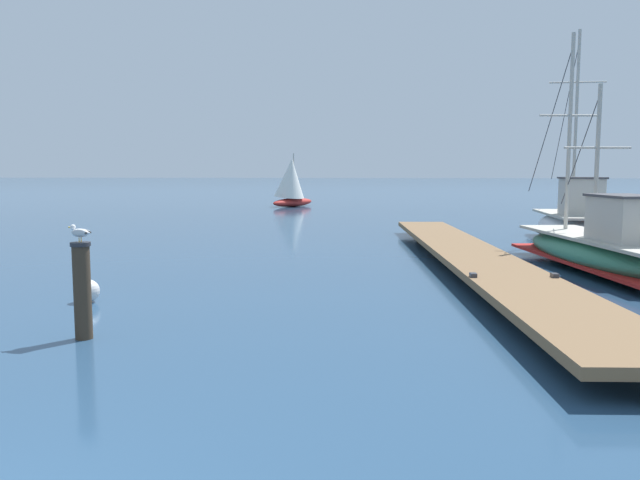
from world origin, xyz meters
TOP-DOWN VIEW (x-y plane):
  - floating_dock at (5.61, 13.48)m, footprint 3.16×19.49m
  - fishing_boat_0 at (10.16, 20.18)m, footprint 2.37×6.47m
  - fishing_boat_1 at (8.84, 13.43)m, footprint 2.96×8.72m
  - mooring_piling at (-1.24, 6.07)m, footprint 0.30×0.30m
  - perched_seagull at (-1.23, 6.07)m, footprint 0.38×0.18m
  - mooring_buoy at (-2.39, 8.64)m, footprint 0.45×0.45m
  - distant_sailboat at (-2.86, 40.81)m, footprint 3.18×4.17m

SIDE VIEW (x-z plane):
  - mooring_buoy at x=-2.39m, z-range -0.03..0.49m
  - floating_dock at x=5.61m, z-range 0.10..0.63m
  - fishing_boat_1 at x=8.84m, z-range -2.57..3.76m
  - fishing_boat_0 at x=10.16m, z-range -3.04..4.41m
  - mooring_piling at x=-1.24m, z-range 0.04..1.52m
  - perched_seagull at x=-1.23m, z-range 1.50..1.76m
  - distant_sailboat at x=-2.86m, z-range -0.18..3.53m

